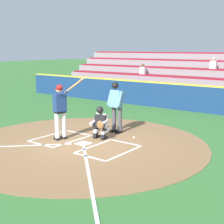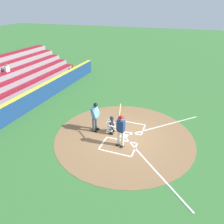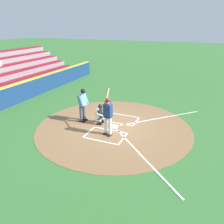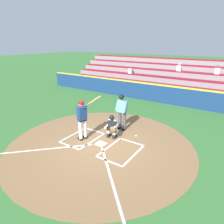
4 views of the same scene
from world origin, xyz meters
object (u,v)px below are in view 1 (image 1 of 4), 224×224
(catcher, at_px, (101,122))
(plate_umpire, at_px, (116,104))
(baseball, at_px, (134,138))
(batter, at_px, (60,108))

(catcher, xyz_separation_m, plate_umpire, (0.08, -0.99, 0.49))
(baseball, bearing_deg, plate_umpire, -16.20)
(plate_umpire, bearing_deg, batter, 64.02)
(catcher, height_order, plate_umpire, plate_umpire)
(catcher, distance_m, plate_umpire, 1.11)
(plate_umpire, xyz_separation_m, baseball, (-0.97, 0.28, -1.04))
(batter, relative_size, plate_umpire, 1.14)
(plate_umpire, height_order, baseball, plate_umpire)
(catcher, relative_size, plate_umpire, 0.61)
(batter, height_order, catcher, batter)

